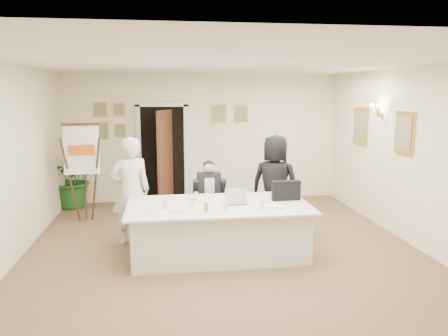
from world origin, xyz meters
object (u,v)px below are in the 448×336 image
standing_man (131,191)px  paper_stack (275,206)px  laptop (235,194)px  potted_palm (73,178)px  flip_chart (84,177)px  laptop_bag (286,191)px  seated_man (209,196)px  standing_woman (275,185)px  steel_jug (192,203)px  oj_glass (206,208)px  conference_table (219,229)px

standing_man → paper_stack: 2.31m
laptop → potted_palm: bearing=130.9°
flip_chart → laptop_bag: flip_chart is taller
potted_palm → seated_man: bearing=-38.1°
flip_chart → laptop_bag: bearing=-30.4°
standing_woman → laptop: 1.18m
laptop_bag → steel_jug: size_ratio=3.89×
paper_stack → flip_chart: bearing=142.5°
standing_man → oj_glass: standing_man is taller
flip_chart → standing_woman: (3.35, -1.19, 0.01)m
laptop → paper_stack: size_ratio=1.30×
paper_stack → conference_table: bearing=160.9°
flip_chart → laptop_bag: (3.32, -1.95, 0.09)m
seated_man → oj_glass: 1.53m
standing_woman → laptop_bag: standing_woman is taller
conference_table → standing_man: 1.56m
laptop → standing_man: bearing=154.7°
seated_man → oj_glass: (-0.19, -1.50, 0.21)m
oj_glass → steel_jug: oj_glass is taller
flip_chart → standing_woman: flip_chart is taller
seated_man → potted_palm: 3.39m
standing_woman → steel_jug: bearing=63.5°
seated_man → standing_man: standing_man is taller
conference_table → standing_woman: standing_woman is taller
seated_man → flip_chart: flip_chart is taller
laptop → standing_woman: bearing=43.4°
conference_table → steel_jug: bearing=-165.6°
standing_woman → oj_glass: standing_woman is taller
seated_man → oj_glass: seated_man is taller
standing_man → laptop_bag: 2.44m
potted_palm → standing_man: bearing=-60.9°
seated_man → potted_palm: size_ratio=1.01×
conference_table → oj_glass: (-0.22, -0.41, 0.45)m
standing_man → steel_jug: (0.92, -0.81, -0.03)m
seated_man → conference_table: bearing=-94.5°
standing_man → laptop: size_ratio=4.95×
seated_man → paper_stack: (0.81, -1.36, 0.15)m
standing_woman → conference_table: bearing=69.1°
potted_palm → laptop_bag: bearing=-39.3°
laptop → flip_chart: bearing=138.9°
conference_table → seated_man: seated_man is taller
standing_woman → steel_jug: (-1.47, -0.98, -0.02)m
standing_woman → potted_palm: size_ratio=1.35×
conference_table → flip_chart: size_ratio=1.47×
conference_table → laptop_bag: (1.05, 0.12, 0.53)m
laptop → laptop_bag: (0.80, 0.08, 0.01)m
conference_table → potted_palm: bearing=130.3°
oj_glass → steel_jug: bearing=120.2°
standing_man → laptop_bag: standing_man is taller
standing_man → standing_woman: size_ratio=1.01×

